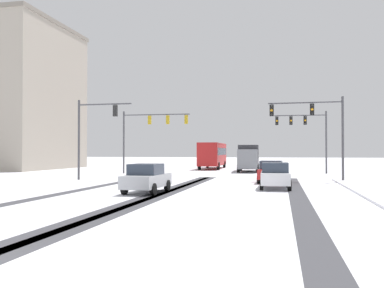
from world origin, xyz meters
TOP-DOWN VIEW (x-y plane):
  - wheel_track_left_lane at (-5.99, 13.96)m, footprint 0.84×30.70m
  - wheel_track_right_lane at (-0.32, 13.96)m, footprint 0.99×30.70m
  - wheel_track_center at (6.62, 13.96)m, footprint 0.92×30.70m
  - wheel_track_oncoming at (-0.85, 13.96)m, footprint 0.97×30.70m
  - traffic_signal_near_left at (-9.17, 23.89)m, footprint 4.64×0.38m
  - traffic_signal_far_right at (8.25, 37.85)m, footprint 5.38×0.45m
  - traffic_signal_far_left at (-7.51, 33.95)m, footprint 7.15×0.41m
  - traffic_signal_near_right at (8.43, 25.98)m, footprint 5.69×0.52m
  - car_red_lead at (5.07, 23.82)m, footprint 1.98×4.17m
  - car_white_second at (5.41, 18.82)m, footprint 1.92×4.15m
  - car_silver_third at (-1.59, 14.80)m, footprint 1.92×4.15m
  - bus_oncoming at (-3.12, 47.59)m, footprint 2.91×11.07m
  - box_truck_delivery at (2.14, 40.46)m, footprint 2.51×7.48m

SIDE VIEW (x-z plane):
  - wheel_track_left_lane at x=-5.99m, z-range 0.00..0.01m
  - wheel_track_right_lane at x=-0.32m, z-range 0.00..0.01m
  - wheel_track_center at x=6.62m, z-range 0.00..0.01m
  - wheel_track_oncoming at x=-0.85m, z-range 0.00..0.01m
  - car_red_lead at x=5.07m, z-range 0.01..1.63m
  - car_white_second at x=5.41m, z-range 0.01..1.63m
  - car_silver_third at x=-1.59m, z-range 0.01..1.63m
  - box_truck_delivery at x=2.14m, z-range 0.12..3.14m
  - bus_oncoming at x=-3.12m, z-range 0.30..3.68m
  - traffic_signal_near_left at x=-9.17m, z-range 1.09..7.59m
  - traffic_signal_near_right at x=8.43m, z-range 1.38..7.88m
  - traffic_signal_far_right at x=8.25m, z-range 1.52..8.02m
  - traffic_signal_far_left at x=-7.51m, z-range 1.58..8.08m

